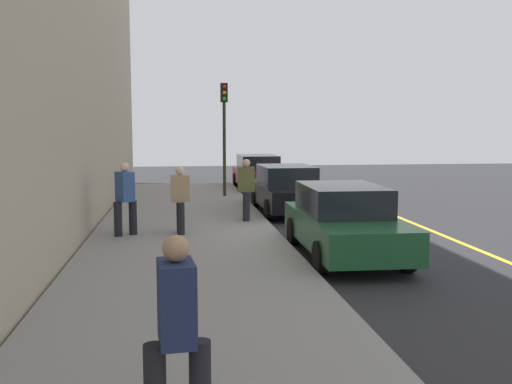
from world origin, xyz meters
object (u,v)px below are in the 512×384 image
Objects in this scene: pedestrian_navy_coat at (177,330)px; traffic_light_pole at (224,120)px; pedestrian_olive_coat at (246,188)px; pedestrian_blue_coat at (125,197)px; pedestrian_tan_coat at (180,198)px; parked_car_red at (258,172)px; parked_car_black at (287,189)px; parked_car_green at (344,221)px.

traffic_light_pole is (-17.41, 1.77, 1.94)m from pedestrian_navy_coat.
pedestrian_blue_coat reaches higher than pedestrian_olive_coat.
pedestrian_navy_coat is at bearing -0.44° from pedestrian_tan_coat.
pedestrian_navy_coat is (20.74, -3.51, 0.31)m from parked_car_red.
pedestrian_navy_coat is at bearing -14.31° from parked_car_black.
traffic_light_pole is (-7.76, 1.70, 1.98)m from pedestrian_tan_coat.
pedestrian_blue_coat is at bearing -22.98° from parked_car_red.
pedestrian_olive_coat is at bearing -9.80° from parked_car_red.
parked_car_red is at bearing 170.39° from pedestrian_navy_coat.
parked_car_green is 1.09× the size of traffic_light_pole.
pedestrian_navy_coat is (9.65, -0.07, 0.04)m from pedestrian_tan_coat.
parked_car_green is 2.60× the size of pedestrian_blue_coat.
parked_car_black is 6.43m from parked_car_green.
pedestrian_olive_coat is (-4.23, -1.60, 0.31)m from parked_car_green.
pedestrian_tan_coat is at bearing -17.22° from parked_car_red.
parked_car_green is at bearing 20.78° from pedestrian_olive_coat.
parked_car_black is 0.97× the size of parked_car_green.
pedestrian_navy_coat reaches higher than parked_car_red.
traffic_light_pole is at bearing -27.60° from parked_car_red.
pedestrian_olive_coat is (9.26, -1.60, 0.30)m from parked_car_red.
pedestrian_tan_coat is at bearing -40.26° from parked_car_black.
traffic_light_pole reaches higher than parked_car_black.
parked_car_red is at bearing -179.98° from parked_car_green.
pedestrian_blue_coat reaches higher than parked_car_red.
pedestrian_olive_coat reaches higher than pedestrian_tan_coat.
pedestrian_olive_coat is at bearing 1.36° from traffic_light_pole.
parked_car_black is 4.68m from traffic_light_pole.
parked_car_red is at bearing 179.80° from parked_car_black.
pedestrian_olive_coat is 2.59m from pedestrian_tan_coat.
pedestrian_blue_coat is at bearing -115.65° from parked_car_green.
traffic_light_pole is (3.33, -1.74, 2.25)m from parked_car_red.
traffic_light_pole is (-7.88, 3.01, 1.92)m from pedestrian_blue_coat.
parked_car_black is 2.72m from pedestrian_olive_coat.
pedestrian_navy_coat is at bearing 7.41° from pedestrian_blue_coat.
parked_car_green is 5.29m from pedestrian_blue_coat.
traffic_light_pole is at bearing 167.67° from pedestrian_tan_coat.
parked_car_green is at bearing 0.02° from parked_car_red.
pedestrian_tan_coat is (1.83, -1.84, -0.03)m from pedestrian_olive_coat.
parked_car_green is 8.06m from pedestrian_navy_coat.
pedestrian_olive_coat reaches higher than parked_car_green.
traffic_light_pole is at bearing -170.25° from parked_car_green.
traffic_light_pole is at bearing 159.08° from pedestrian_blue_coat.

